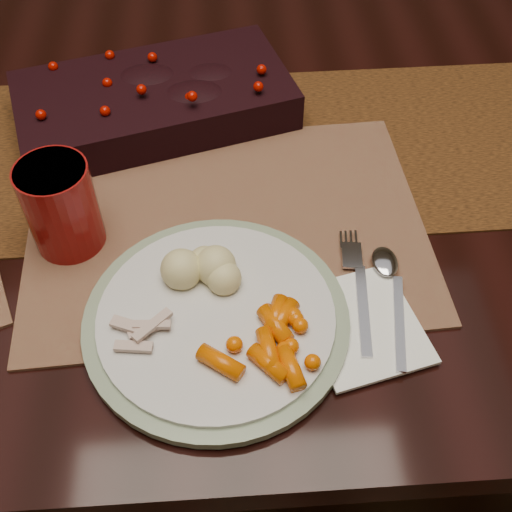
{
  "coord_description": "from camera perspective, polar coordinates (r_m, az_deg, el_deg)",
  "views": [
    {
      "loc": [
        0.0,
        -0.7,
        1.34
      ],
      "look_at": [
        0.03,
        -0.26,
        0.8
      ],
      "focal_mm": 45.0,
      "sensor_mm": 36.0,
      "label": 1
    }
  ],
  "objects": [
    {
      "name": "floor",
      "position": [
        1.51,
        -1.92,
        -12.02
      ],
      "size": [
        5.0,
        5.0,
        0.0
      ],
      "primitive_type": "plane",
      "color": "black",
      "rests_on": "ground"
    },
    {
      "name": "dining_table",
      "position": [
        1.19,
        -2.39,
        -3.6
      ],
      "size": [
        1.8,
        1.0,
        0.75
      ],
      "primitive_type": "cube",
      "color": "black",
      "rests_on": "floor"
    },
    {
      "name": "table_runner",
      "position": [
        0.9,
        -6.34,
        9.11
      ],
      "size": [
        1.69,
        0.37,
        0.0
      ],
      "primitive_type": "cube",
      "rotation": [
        0.0,
        0.0,
        0.01
      ],
      "color": "#36260E",
      "rests_on": "dining_table"
    },
    {
      "name": "centerpiece",
      "position": [
        0.94,
        -9.06,
        13.92
      ],
      "size": [
        0.41,
        0.29,
        0.08
      ],
      "primitive_type": null,
      "rotation": [
        0.0,
        0.0,
        0.27
      ],
      "color": "black",
      "rests_on": "table_runner"
    },
    {
      "name": "placemat_main",
      "position": [
        0.79,
        -2.64,
        2.66
      ],
      "size": [
        0.5,
        0.38,
        0.0
      ],
      "primitive_type": "cube",
      "rotation": [
        0.0,
        0.0,
        0.05
      ],
      "color": "brown",
      "rests_on": "dining_table"
    },
    {
      "name": "dinner_plate",
      "position": [
        0.7,
        -3.55,
        -5.57
      ],
      "size": [
        0.32,
        0.32,
        0.02
      ],
      "primitive_type": "cylinder",
      "rotation": [
        0.0,
        0.0,
        -0.11
      ],
      "color": "silver",
      "rests_on": "placemat_main"
    },
    {
      "name": "baby_carrots",
      "position": [
        0.66,
        -0.92,
        -7.88
      ],
      "size": [
        0.12,
        0.11,
        0.02
      ],
      "primitive_type": null,
      "rotation": [
        0.0,
        0.0,
        0.22
      ],
      "color": "#D95700",
      "rests_on": "dinner_plate"
    },
    {
      "name": "mashed_potatoes",
      "position": [
        0.7,
        -4.86,
        -0.76
      ],
      "size": [
        0.09,
        0.08,
        0.04
      ],
      "primitive_type": null,
      "rotation": [
        0.0,
        0.0,
        0.13
      ],
      "color": "tan",
      "rests_on": "dinner_plate"
    },
    {
      "name": "turkey_shreds",
      "position": [
        0.67,
        -10.38,
        -7.01
      ],
      "size": [
        0.08,
        0.07,
        0.02
      ],
      "primitive_type": null,
      "rotation": [
        0.0,
        0.0,
        -0.12
      ],
      "color": "tan",
      "rests_on": "dinner_plate"
    },
    {
      "name": "napkin",
      "position": [
        0.71,
        9.46,
        -6.05
      ],
      "size": [
        0.15,
        0.16,
        0.0
      ],
      "primitive_type": "cube",
      "rotation": [
        0.0,
        0.0,
        0.24
      ],
      "color": "white",
      "rests_on": "placemat_main"
    },
    {
      "name": "fork",
      "position": [
        0.72,
        9.26,
        -3.45
      ],
      "size": [
        0.04,
        0.16,
        0.0
      ],
      "primitive_type": null,
      "rotation": [
        0.0,
        0.0,
        -0.11
      ],
      "color": "#B2B3C0",
      "rests_on": "napkin"
    },
    {
      "name": "spoon",
      "position": [
        0.72,
        12.21,
        -4.04
      ],
      "size": [
        0.06,
        0.16,
        0.0
      ],
      "primitive_type": null,
      "rotation": [
        0.0,
        0.0,
        -0.17
      ],
      "color": "silver",
      "rests_on": "napkin"
    },
    {
      "name": "red_cup",
      "position": [
        0.77,
        -16.92,
        4.22
      ],
      "size": [
        0.08,
        0.08,
        0.11
      ],
      "primitive_type": "cylinder",
      "rotation": [
        0.0,
        0.0,
        -0.02
      ],
      "color": "maroon",
      "rests_on": "placemat_main"
    }
  ]
}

